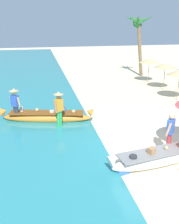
# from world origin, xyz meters

# --- Properties ---
(ground_plane) EXTENTS (80.00, 80.00, 0.00)m
(ground_plane) POSITION_xyz_m (0.00, 0.00, 0.00)
(ground_plane) COLOR beige
(boat_white_foreground) EXTENTS (4.17, 1.33, 0.84)m
(boat_white_foreground) POSITION_xyz_m (-0.11, -1.08, 0.31)
(boat_white_foreground) COLOR white
(boat_white_foreground) RESTS_ON ground
(boat_orange_midground) EXTENTS (4.57, 1.62, 0.81)m
(boat_orange_midground) POSITION_xyz_m (-3.83, 3.67, 0.30)
(boat_orange_midground) COLOR orange
(boat_orange_midground) RESTS_ON ground
(person_vendor_hatted) EXTENTS (0.55, 0.50, 1.77)m
(person_vendor_hatted) POSITION_xyz_m (-3.28, 2.81, 1.03)
(person_vendor_hatted) COLOR green
(person_vendor_hatted) RESTS_ON ground
(person_tourist_customer) EXTENTS (0.51, 0.53, 1.69)m
(person_tourist_customer) POSITION_xyz_m (0.42, -0.54, 0.96)
(person_tourist_customer) COLOR #B2383D
(person_tourist_customer) RESTS_ON ground
(person_vendor_assistant) EXTENTS (0.54, 0.50, 1.75)m
(person_vendor_assistant) POSITION_xyz_m (-5.29, 3.90, 1.02)
(person_vendor_assistant) COLOR #333842
(person_vendor_assistant) RESTS_ON ground
(parasol_row_1) EXTENTS (1.60, 1.60, 1.91)m
(parasol_row_1) POSITION_xyz_m (4.73, 8.30, 1.75)
(parasol_row_1) COLOR #8E6B47
(parasol_row_1) RESTS_ON ground
(parasol_row_2) EXTENTS (1.60, 1.60, 1.91)m
(parasol_row_2) POSITION_xyz_m (4.57, 10.65, 1.75)
(parasol_row_2) COLOR #8E6B47
(parasol_row_2) RESTS_ON ground
(palm_tree_leaning_seaward) EXTENTS (2.66, 2.74, 5.26)m
(palm_tree_leaning_seaward) POSITION_xyz_m (4.49, 13.13, 4.27)
(palm_tree_leaning_seaward) COLOR brown
(palm_tree_leaning_seaward) RESTS_ON ground
(cooler_box) EXTENTS (0.48, 0.39, 0.31)m
(cooler_box) POSITION_xyz_m (-1.60, -1.29, 0.15)
(cooler_box) COLOR blue
(cooler_box) RESTS_ON ground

